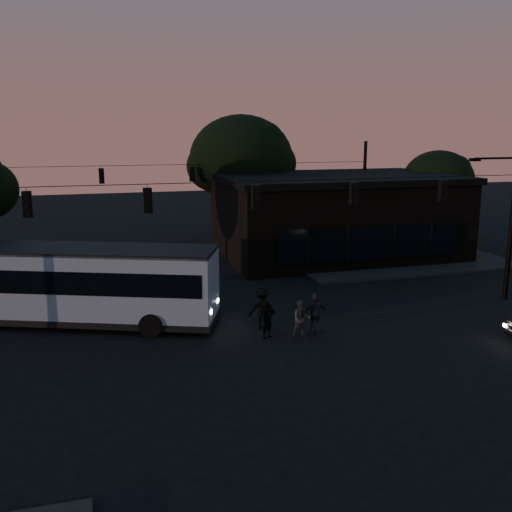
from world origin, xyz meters
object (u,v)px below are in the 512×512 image
object	(u,v)px
bus	(77,281)
pedestrian_d	(262,308)
pedestrian_b	(302,319)
pedestrian_a	(267,320)
building	(336,215)
pedestrian_c	(315,314)

from	to	relation	value
bus	pedestrian_d	world-z (taller)	bus
pedestrian_b	pedestrian_d	world-z (taller)	pedestrian_d
bus	pedestrian_b	size ratio (longest dim) A/B	7.82
bus	pedestrian_a	distance (m)	8.46
pedestrian_b	pedestrian_d	distance (m)	1.91
building	bus	distance (m)	19.27
building	pedestrian_a	distance (m)	16.73
building	bus	xyz separation A→B (m)	(-16.47, -9.97, -0.80)
building	pedestrian_a	size ratio (longest dim) A/B	10.07
building	pedestrian_d	xyz separation A→B (m)	(-8.98, -12.85, -1.79)
pedestrian_d	pedestrian_b	bearing A→B (deg)	131.46
pedestrian_b	building	bearing A→B (deg)	69.34
pedestrian_a	pedestrian_c	size ratio (longest dim) A/B	0.87
building	bus	size ratio (longest dim) A/B	1.26
pedestrian_b	pedestrian_c	bearing A→B (deg)	26.01
pedestrian_c	building	bearing A→B (deg)	-113.01
bus	pedestrian_a	world-z (taller)	bus
bus	pedestrian_b	bearing A→B (deg)	-4.65
pedestrian_c	pedestrian_d	world-z (taller)	pedestrian_d
bus	pedestrian_d	xyz separation A→B (m)	(7.49, -2.88, -0.99)
bus	pedestrian_a	bearing A→B (deg)	-6.47
building	pedestrian_d	distance (m)	15.78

